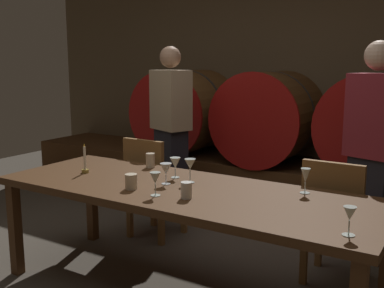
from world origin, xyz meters
TOP-DOWN VIEW (x-y plane):
  - ground_plane at (0.00, 0.00)m, footprint 8.97×8.97m
  - back_wall at (0.00, 2.80)m, footprint 6.90×0.24m
  - barrel_shelf at (0.00, 2.25)m, footprint 6.21×0.90m
  - wine_barrel_left at (-1.07, 2.25)m, footprint 0.97×0.96m
  - wine_barrel_center at (-0.02, 2.25)m, footprint 0.97×0.96m
  - wine_barrel_right at (1.05, 2.25)m, footprint 0.97×0.96m
  - dining_table at (0.29, 0.07)m, footprint 2.52×0.89m
  - chair_left at (-0.48, 0.76)m, footprint 0.41×0.41m
  - chair_right at (1.09, 0.72)m, footprint 0.40×0.40m
  - guest_left at (-0.65, 1.31)m, footprint 0.44×0.36m
  - guest_right at (1.20, 1.30)m, footprint 0.43×0.34m
  - candle_center at (-0.53, 0.04)m, footprint 0.05×0.05m
  - wine_glass_far_left at (0.11, 0.26)m, footprint 0.07×0.07m
  - wine_glass_left at (0.15, 0.09)m, footprint 0.08×0.08m
  - wine_glass_center_left at (0.25, -0.16)m, footprint 0.07×0.07m
  - wine_glass_center_right at (0.26, 0.20)m, footprint 0.07×0.07m
  - wine_glass_right at (0.99, 0.36)m, footprint 0.06×0.06m
  - wine_glass_far_right at (1.39, -0.21)m, footprint 0.06×0.06m
  - cup_left at (-0.23, 0.42)m, footprint 0.07×0.07m
  - cup_center at (0.03, -0.12)m, footprint 0.08×0.08m
  - cup_right at (0.43, -0.11)m, footprint 0.07×0.07m

SIDE VIEW (x-z plane):
  - ground_plane at x=0.00m, z-range 0.00..0.00m
  - barrel_shelf at x=0.00m, z-range 0.00..0.46m
  - chair_left at x=-0.48m, z-range 0.05..0.93m
  - chair_right at x=1.09m, z-range 0.05..0.93m
  - dining_table at x=0.29m, z-range 0.30..1.02m
  - cup_center at x=0.03m, z-range 0.72..0.82m
  - cup_right at x=0.43m, z-range 0.72..0.82m
  - cup_left at x=-0.23m, z-range 0.72..0.83m
  - candle_center at x=-0.53m, z-range 0.67..0.89m
  - wine_glass_left at x=0.15m, z-range 0.75..0.89m
  - wine_glass_far_right at x=1.39m, z-range 0.75..0.89m
  - wine_glass_far_left at x=0.11m, z-range 0.75..0.89m
  - wine_glass_center_left at x=0.25m, z-range 0.75..0.90m
  - wine_glass_right at x=0.99m, z-range 0.75..0.91m
  - wine_glass_center_right at x=0.26m, z-range 0.76..0.92m
  - guest_left at x=-0.65m, z-range 0.02..1.67m
  - guest_right at x=1.20m, z-range 0.02..1.69m
  - wine_barrel_left at x=-1.07m, z-range 0.45..1.42m
  - wine_barrel_center at x=-0.02m, z-range 0.45..1.42m
  - wine_barrel_right at x=1.05m, z-range 0.45..1.42m
  - back_wall at x=0.00m, z-range 0.00..2.74m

